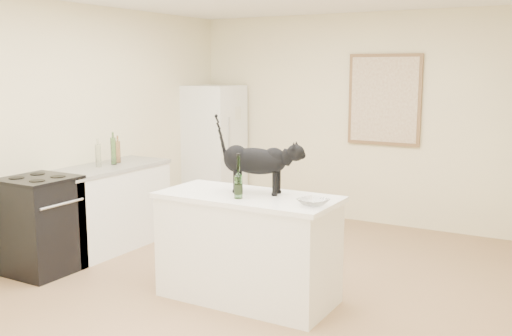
{
  "coord_description": "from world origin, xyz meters",
  "views": [
    {
      "loc": [
        2.51,
        -4.28,
        1.93
      ],
      "look_at": [
        0.15,
        -0.15,
        1.12
      ],
      "focal_mm": 41.36,
      "sensor_mm": 36.0,
      "label": 1
    }
  ],
  "objects_px": {
    "fridge": "(214,148)",
    "black_cat": "(256,164)",
    "stove": "(40,226)",
    "glass_bowl": "(313,202)",
    "wine_bottle": "(238,179)"
  },
  "relations": [
    {
      "from": "stove",
      "to": "glass_bowl",
      "type": "xyz_separation_m",
      "value": [
        2.68,
        0.31,
        0.48
      ]
    },
    {
      "from": "stove",
      "to": "black_cat",
      "type": "xyz_separation_m",
      "value": [
        2.07,
        0.49,
        0.69
      ]
    },
    {
      "from": "fridge",
      "to": "black_cat",
      "type": "relative_size",
      "value": 2.47
    },
    {
      "from": "stove",
      "to": "glass_bowl",
      "type": "height_order",
      "value": "glass_bowl"
    },
    {
      "from": "stove",
      "to": "fridge",
      "type": "height_order",
      "value": "fridge"
    },
    {
      "from": "wine_bottle",
      "to": "glass_bowl",
      "type": "distance_m",
      "value": 0.64
    },
    {
      "from": "black_cat",
      "to": "glass_bowl",
      "type": "relative_size",
      "value": 3.08
    },
    {
      "from": "glass_bowl",
      "to": "fridge",
      "type": "bearing_deg",
      "value": 135.39
    },
    {
      "from": "stove",
      "to": "fridge",
      "type": "distance_m",
      "value": 2.98
    },
    {
      "from": "black_cat",
      "to": "wine_bottle",
      "type": "xyz_separation_m",
      "value": [
        -0.02,
        -0.25,
        -0.08
      ]
    },
    {
      "from": "black_cat",
      "to": "glass_bowl",
      "type": "bearing_deg",
      "value": -26.48
    },
    {
      "from": "fridge",
      "to": "glass_bowl",
      "type": "height_order",
      "value": "fridge"
    },
    {
      "from": "stove",
      "to": "black_cat",
      "type": "distance_m",
      "value": 2.24
    },
    {
      "from": "black_cat",
      "to": "glass_bowl",
      "type": "distance_m",
      "value": 0.67
    },
    {
      "from": "fridge",
      "to": "black_cat",
      "type": "distance_m",
      "value": 3.23
    }
  ]
}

